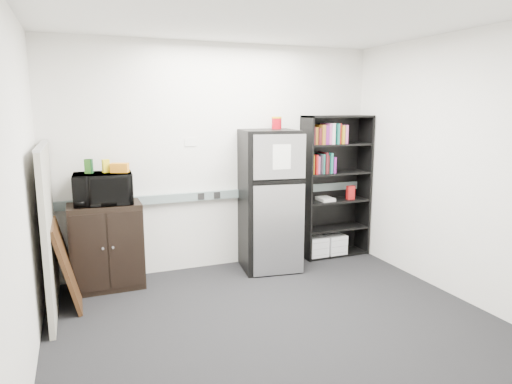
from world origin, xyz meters
TOP-DOWN VIEW (x-y plane):
  - floor at (0.00, 0.00)m, footprint 4.00×4.00m
  - wall_back at (0.00, 1.75)m, footprint 4.00×0.02m
  - wall_right at (2.00, 0.00)m, footprint 0.02×3.50m
  - wall_left at (-2.00, 0.00)m, footprint 0.02×3.50m
  - ceiling at (0.00, 0.00)m, footprint 4.00×3.50m
  - electrical_raceway at (0.00, 1.72)m, footprint 3.92×0.05m
  - wall_note at (-0.35, 1.74)m, footprint 0.14×0.00m
  - bookshelf at (1.51, 1.57)m, footprint 0.90×0.34m
  - cubicle_partition at (-1.90, 1.08)m, footprint 0.06×1.30m
  - cabinet at (-1.37, 1.50)m, footprint 0.75×0.50m
  - microwave at (-1.37, 1.48)m, footprint 0.61×0.43m
  - snack_box_a at (-1.50, 1.52)m, footprint 0.08×0.07m
  - snack_box_b at (-1.49, 1.52)m, footprint 0.08×0.07m
  - snack_box_c at (-1.32, 1.52)m, footprint 0.08×0.07m
  - snack_bag at (-1.19, 1.47)m, footprint 0.20×0.15m
  - refrigerator at (0.51, 1.42)m, footprint 0.72×0.74m
  - coffee_can at (0.67, 1.55)m, footprint 0.12×0.12m
  - framed_poster at (-1.77, 1.15)m, footprint 0.24×0.68m

SIDE VIEW (x-z plane):
  - floor at x=0.00m, z-range 0.00..0.00m
  - framed_poster at x=-1.77m, z-range 0.01..0.86m
  - cabinet at x=-1.37m, z-range 0.00..0.94m
  - cubicle_partition at x=-1.90m, z-range 0.00..1.62m
  - refrigerator at x=0.51m, z-range 0.00..1.69m
  - electrical_raceway at x=0.00m, z-range 0.85..0.95m
  - bookshelf at x=1.51m, z-range 0.05..1.90m
  - microwave at x=-1.37m, z-range 0.94..1.27m
  - snack_bag at x=-1.19m, z-range 1.27..1.37m
  - snack_box_c at x=-1.32m, z-range 1.27..1.41m
  - snack_box_a at x=-1.50m, z-range 1.27..1.42m
  - snack_box_b at x=-1.49m, z-range 1.27..1.42m
  - wall_back at x=0.00m, z-range 0.00..2.70m
  - wall_right at x=2.00m, z-range 0.00..2.70m
  - wall_left at x=-2.00m, z-range 0.00..2.70m
  - wall_note at x=-0.35m, z-range 1.50..1.60m
  - coffee_can at x=0.67m, z-range 1.69..1.86m
  - ceiling at x=0.00m, z-range 2.69..2.71m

